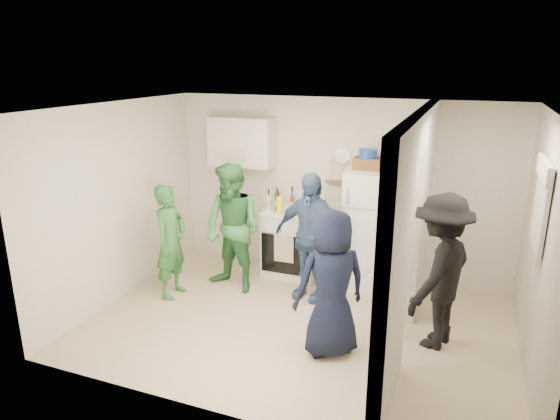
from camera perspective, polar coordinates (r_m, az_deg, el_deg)
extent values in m
plane|color=tan|center=(6.01, 2.03, -12.92)|extent=(4.80, 4.80, 0.00)
plane|color=silver|center=(7.07, 6.68, 2.52)|extent=(4.80, 0.00, 4.80)
plane|color=silver|center=(4.04, -5.83, -8.61)|extent=(4.80, 0.00, 4.80)
plane|color=silver|center=(6.64, -17.80, 0.89)|extent=(0.00, 3.40, 3.40)
plane|color=silver|center=(5.28, 27.67, -4.32)|extent=(0.00, 3.40, 3.40)
plane|color=white|center=(5.24, 2.32, 11.55)|extent=(4.80, 4.80, 0.00)
cube|color=silver|center=(6.30, 15.88, 0.22)|extent=(0.12, 1.20, 2.50)
cube|color=silver|center=(4.24, 12.78, -7.71)|extent=(0.12, 1.20, 2.50)
cube|color=silver|center=(5.01, 15.53, 8.41)|extent=(0.12, 1.00, 0.40)
cube|color=white|center=(7.15, 1.48, -3.74)|extent=(0.79, 0.66, 0.94)
cube|color=silver|center=(7.25, -4.38, 7.79)|extent=(0.95, 0.34, 0.70)
cube|color=white|center=(6.74, 10.34, -2.26)|extent=(0.67, 0.65, 1.62)
cube|color=brown|center=(6.58, 9.97, 5.27)|extent=(0.35, 0.25, 0.15)
cylinder|color=#16399A|center=(6.55, 10.03, 6.38)|extent=(0.24, 0.24, 0.11)
cylinder|color=#CFDE12|center=(6.37, 12.55, 5.21)|extent=(0.09, 0.09, 0.25)
cylinder|color=white|center=(6.94, 7.17, 6.05)|extent=(0.22, 0.02, 0.22)
cube|color=olive|center=(7.00, 6.61, 3.22)|extent=(0.35, 0.08, 0.03)
cube|color=black|center=(5.35, 27.83, 0.44)|extent=(0.03, 0.70, 0.80)
cube|color=white|center=(5.35, 27.67, 0.46)|extent=(0.04, 0.76, 0.86)
cube|color=white|center=(5.27, 27.92, 4.14)|extent=(0.04, 0.82, 0.18)
cylinder|color=yellow|center=(6.81, -0.06, 0.49)|extent=(0.09, 0.09, 0.25)
cylinder|color=#B41A0C|center=(6.73, 2.70, -0.29)|extent=(0.09, 0.09, 0.12)
imported|color=#367C31|center=(6.55, -12.38, -3.54)|extent=(0.36, 0.55, 1.49)
imported|color=#377D45|center=(6.57, -5.41, -2.13)|extent=(0.97, 0.84, 1.72)
imported|color=#3A5480|center=(6.33, 3.42, -3.07)|extent=(1.03, 0.56, 1.66)
imported|color=black|center=(5.18, 5.86, -8.38)|extent=(0.91, 0.87, 1.57)
imported|color=black|center=(5.54, 17.80, -6.72)|extent=(0.96, 1.24, 1.69)
cylinder|color=brown|center=(7.17, -0.34, 1.50)|extent=(0.07, 0.07, 0.29)
cylinder|color=#15401A|center=(6.94, -0.27, 1.05)|extent=(0.07, 0.07, 0.31)
cylinder|color=silver|center=(7.12, 1.39, 1.50)|extent=(0.08, 0.08, 0.32)
cylinder|color=maroon|center=(6.91, 1.36, 0.89)|extent=(0.06, 0.06, 0.29)
cylinder|color=gray|center=(7.10, 2.82, 1.28)|extent=(0.07, 0.07, 0.28)
cylinder|color=#1E3A15|center=(6.94, 3.05, 0.84)|extent=(0.06, 0.06, 0.26)
cylinder|color=#AE8D39|center=(7.01, 3.77, 0.94)|extent=(0.08, 0.08, 0.25)
cylinder|color=silver|center=(6.95, -1.29, 1.12)|extent=(0.07, 0.07, 0.32)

